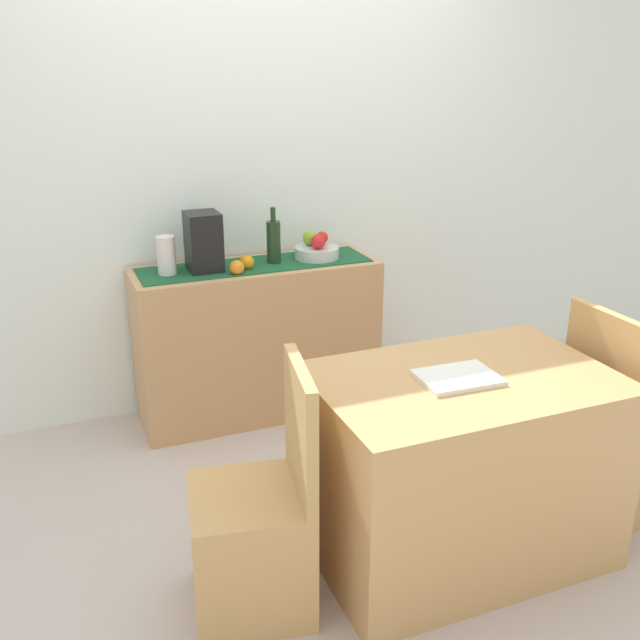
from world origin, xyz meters
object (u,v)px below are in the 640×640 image
ceramic_vase (166,256)px  dining_table (458,465)px  sideboard_console (258,340)px  chair_near_window (255,539)px  chair_by_corner (621,448)px  fruit_bowl (317,252)px  coffee_maker (203,242)px  open_book (458,378)px  wine_bottle (274,241)px

ceramic_vase → dining_table: 1.70m
sideboard_console → ceramic_vase: bearing=180.0°
chair_near_window → chair_by_corner: 1.62m
fruit_bowl → chair_near_window: 1.72m
fruit_bowl → coffee_maker: (-0.60, 0.00, 0.11)m
sideboard_console → dining_table: (0.35, -1.40, -0.04)m
sideboard_console → dining_table: sideboard_console is taller
ceramic_vase → dining_table: size_ratio=0.18×
fruit_bowl → open_book: fruit_bowl is taller
coffee_maker → sideboard_console: bearing=0.0°
coffee_maker → dining_table: bearing=-66.5°
sideboard_console → open_book: bearing=-77.6°
fruit_bowl → wine_bottle: (-0.24, -0.00, 0.08)m
wine_bottle → coffee_maker: size_ratio=0.99×
dining_table → open_book: 0.38m
sideboard_console → dining_table: bearing=-76.0°
ceramic_vase → chair_near_window: 1.55m
fruit_bowl → open_book: bearing=-91.0°
sideboard_console → ceramic_vase: (-0.45, 0.00, 0.51)m
wine_bottle → chair_by_corner: 1.88m
coffee_maker → chair_near_window: bearing=-97.9°
wine_bottle → ceramic_vase: size_ratio=1.52×
coffee_maker → dining_table: size_ratio=0.27×
ceramic_vase → chair_near_window: bearing=-90.5°
dining_table → open_book: (-0.04, -0.02, 0.38)m
fruit_bowl → dining_table: size_ratio=0.21×
chair_by_corner → ceramic_vase: bearing=138.8°
ceramic_vase → chair_near_window: size_ratio=0.21×
open_book → wine_bottle: bearing=100.7°
open_book → chair_near_window: (-0.77, 0.01, -0.48)m
wine_bottle → chair_by_corner: wine_bottle is taller
sideboard_console → chair_by_corner: bearing=-50.5°
wine_bottle → coffee_maker: 0.36m
fruit_bowl → dining_table: bearing=-89.4°
wine_bottle → dining_table: (0.25, -1.40, -0.57)m
wine_bottle → dining_table: 1.54m
chair_near_window → fruit_bowl: bearing=60.6°
dining_table → chair_by_corner: chair_by_corner is taller
coffee_maker → dining_table: (0.61, -1.40, -0.60)m
sideboard_console → chair_near_window: 1.49m
fruit_bowl → chair_by_corner: bearing=-59.6°
sideboard_console → chair_near_window: (-0.46, -1.41, -0.14)m
coffee_maker → open_book: (0.57, -1.42, -0.22)m
wine_bottle → ceramic_vase: wine_bottle is taller
chair_by_corner → dining_table: bearing=180.0°
ceramic_vase → open_book: ceramic_vase is taller
ceramic_vase → chair_near_window: ceramic_vase is taller
fruit_bowl → open_book: (-0.03, -1.42, -0.11)m
fruit_bowl → ceramic_vase: size_ratio=1.21×
sideboard_console → open_book: 1.49m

